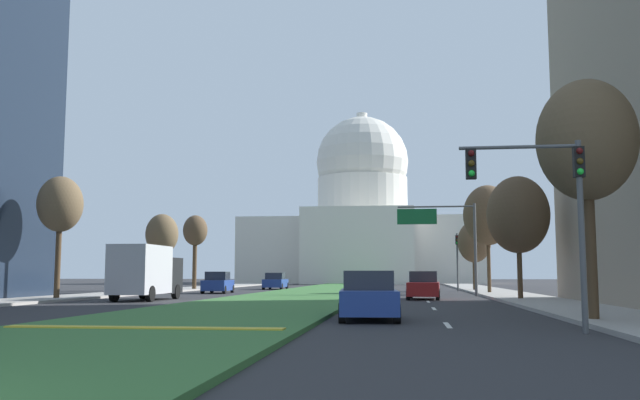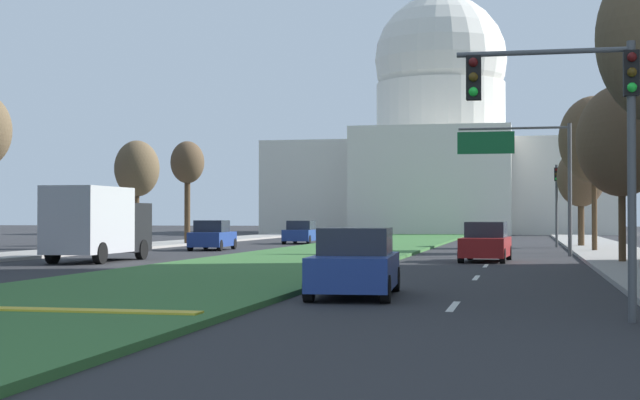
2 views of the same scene
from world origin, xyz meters
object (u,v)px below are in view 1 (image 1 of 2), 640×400
at_px(traffic_light_far_right, 457,254).
at_px(street_tree_left_far, 162,235).
at_px(street_tree_right_far, 488,215).
at_px(overhead_guide_sign, 445,230).
at_px(sedan_distant, 218,283).
at_px(traffic_light_near_right, 548,192).
at_px(street_tree_right_near, 587,141).
at_px(street_tree_right_distant, 474,242).
at_px(street_tree_left_mid, 60,205).
at_px(capitol_building, 362,223).
at_px(box_truck_delivery, 146,272).
at_px(street_tree_left_distant, 195,232).
at_px(sedan_lead_stopped, 368,297).
at_px(street_tree_right_mid, 518,215).
at_px(sedan_far_horizon, 275,282).
at_px(sedan_midblock, 424,286).

height_order(traffic_light_far_right, street_tree_left_far, street_tree_left_far).
height_order(street_tree_left_far, street_tree_right_far, street_tree_right_far).
xyz_separation_m(overhead_guide_sign, sedan_distant, (-17.74, 4.62, -3.84)).
xyz_separation_m(traffic_light_near_right, street_tree_right_near, (2.05, 3.73, 2.08)).
xyz_separation_m(overhead_guide_sign, street_tree_right_distant, (3.30, 13.10, -0.31)).
bearing_deg(street_tree_left_mid, capitol_building, 79.64).
relative_size(street_tree_left_far, box_truck_delivery, 1.02).
distance_m(traffic_light_far_right, street_tree_right_distant, 1.98).
height_order(capitol_building, street_tree_left_mid, capitol_building).
height_order(street_tree_left_distant, box_truck_delivery, street_tree_left_distant).
bearing_deg(box_truck_delivery, sedan_distant, 88.63).
bearing_deg(sedan_lead_stopped, traffic_light_far_right, 81.26).
xyz_separation_m(street_tree_left_far, sedan_distant, (5.31, -1.51, -4.00)).
distance_m(street_tree_right_far, sedan_distant, 21.91).
bearing_deg(traffic_light_far_right, overhead_guide_sign, -97.57).
bearing_deg(street_tree_right_far, overhead_guide_sign, -125.75).
bearing_deg(street_tree_right_far, street_tree_left_far, 177.38).
bearing_deg(sedan_lead_stopped, street_tree_right_distant, 78.95).
distance_m(traffic_light_far_right, street_tree_right_mid, 22.10).
relative_size(traffic_light_near_right, traffic_light_far_right, 1.00).
distance_m(traffic_light_near_right, street_tree_left_far, 43.10).
bearing_deg(capitol_building, street_tree_right_near, -81.85).
bearing_deg(overhead_guide_sign, street_tree_right_near, -83.26).
distance_m(capitol_building, sedan_lead_stopped, 89.35).
bearing_deg(sedan_far_horizon, street_tree_left_distant, -143.13).
bearing_deg(sedan_lead_stopped, box_truck_delivery, 132.64).
relative_size(traffic_light_far_right, street_tree_left_mid, 0.70).
xyz_separation_m(traffic_light_near_right, sedan_midblock, (-2.76, 23.50, -2.99)).
distance_m(traffic_light_near_right, sedan_midblock, 23.85).
height_order(sedan_far_horizon, box_truck_delivery, box_truck_delivery).
distance_m(street_tree_left_far, street_tree_left_distant, 7.15).
bearing_deg(sedan_far_horizon, traffic_light_near_right, -70.80).
xyz_separation_m(traffic_light_far_right, street_tree_left_distant, (-24.27, -0.76, 2.14)).
xyz_separation_m(capitol_building, street_tree_left_far, (-13.28, -57.58, -5.05)).
relative_size(street_tree_left_mid, street_tree_right_distant, 1.19).
bearing_deg(overhead_guide_sign, sedan_distant, 165.41).
bearing_deg(street_tree_left_far, street_tree_left_distant, 84.87).
distance_m(street_tree_right_mid, sedan_distant, 25.24).
xyz_separation_m(street_tree_right_near, sedan_far_horizon, (-18.73, 44.16, -5.10)).
distance_m(street_tree_right_near, street_tree_left_distant, 46.67).
relative_size(sedan_midblock, sedan_distant, 1.03).
relative_size(overhead_guide_sign, street_tree_right_distant, 1.05).
height_order(capitol_building, sedan_distant, capitol_building).
height_order(capitol_building, street_tree_right_far, capitol_building).
bearing_deg(traffic_light_near_right, street_tree_left_far, 123.95).
height_order(street_tree_right_near, sedan_midblock, street_tree_right_near).
xyz_separation_m(capitol_building, street_tree_left_mid, (-13.56, -74.13, -4.22)).
bearing_deg(street_tree_right_mid, street_tree_right_near, -92.15).
xyz_separation_m(capitol_building, sedan_lead_stopped, (5.63, -88.71, -9.07)).
bearing_deg(street_tree_right_near, traffic_light_far_right, 91.73).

